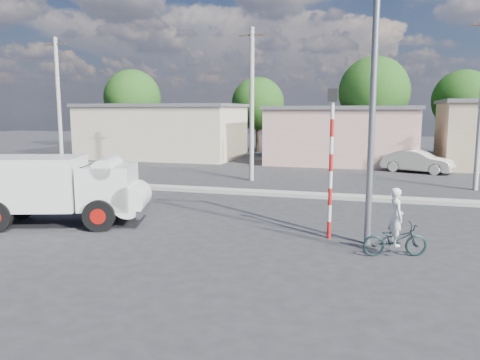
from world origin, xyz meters
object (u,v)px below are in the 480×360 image
(cyclist, at_px, (395,228))
(car_cream, at_px, (417,161))
(truck, at_px, (63,187))
(streetlight, at_px, (368,65))
(traffic_pole, at_px, (331,151))
(bicycle, at_px, (395,240))

(cyclist, bearing_deg, car_cream, -23.64)
(truck, bearing_deg, streetlight, -15.56)
(traffic_pole, relative_size, streetlight, 0.48)
(truck, bearing_deg, bicycle, -21.11)
(car_cream, xyz_separation_m, traffic_pole, (-3.62, -16.46, 1.91))
(bicycle, bearing_deg, truck, 69.48)
(truck, height_order, bicycle, truck)
(car_cream, bearing_deg, bicycle, -165.89)
(truck, height_order, traffic_pole, traffic_pole)
(truck, relative_size, traffic_pole, 1.33)
(bicycle, height_order, traffic_pole, traffic_pole)
(cyclist, height_order, traffic_pole, traffic_pole)
(truck, distance_m, streetlight, 10.25)
(streetlight, bearing_deg, traffic_pole, 162.27)
(truck, relative_size, cyclist, 3.86)
(truck, bearing_deg, traffic_pole, -13.26)
(bicycle, height_order, cyclist, cyclist)
(traffic_pole, bearing_deg, car_cream, 77.60)
(truck, distance_m, cyclist, 10.44)
(bicycle, distance_m, streetlight, 4.71)
(streetlight, bearing_deg, cyclist, -48.06)
(cyclist, relative_size, streetlight, 0.17)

